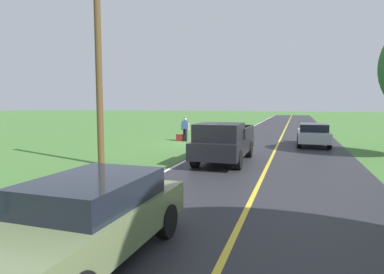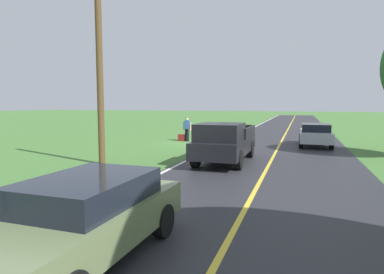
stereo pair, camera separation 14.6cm
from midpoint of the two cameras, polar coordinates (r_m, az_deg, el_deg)
name	(u,v)px [view 2 (the right image)]	position (r m, az deg, el deg)	size (l,w,h in m)	color
ground_plane	(201,143)	(22.27, 1.72, -1.12)	(200.00, 200.00, 0.00)	#427033
road_surface	(279,146)	(21.41, 14.84, -1.58)	(7.88, 120.00, 0.00)	#28282D
lane_edge_line	(220,144)	(21.94, 4.99, -1.23)	(0.16, 117.60, 0.00)	silver
lane_centre_line	(279,146)	(21.40, 14.84, -1.57)	(0.14, 117.60, 0.00)	gold
hitchhiker_walking	(187,127)	(23.59, -0.65, 1.66)	(0.62, 0.51, 1.75)	black
suitcase_carried	(181,138)	(23.72, -1.67, -0.11)	(0.20, 0.46, 0.49)	maroon
pickup_truck_passing	(224,141)	(15.00, 5.82, -0.75)	(2.11, 5.41, 1.82)	black
sedan_ahead_same_lane	(84,217)	(6.01, -17.42, -12.93)	(1.98, 4.43, 1.41)	#66754C
sedan_near_oncoming	(315,134)	(22.28, 20.59, 0.47)	(1.93, 4.40, 1.41)	#B2B7C1
utility_pole_roadside	(100,79)	(15.07, -15.25, 9.51)	(0.28, 0.28, 7.40)	brown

